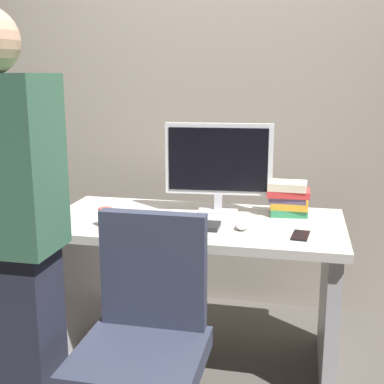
{
  "coord_description": "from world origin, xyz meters",
  "views": [
    {
      "loc": [
        0.5,
        -2.35,
        1.42
      ],
      "look_at": [
        0.0,
        -0.05,
        0.89
      ],
      "focal_mm": 48.05,
      "sensor_mm": 36.0,
      "label": 1
    }
  ],
  "objects_px": {
    "mouse": "(242,226)",
    "book_stack": "(288,198)",
    "office_chair": "(144,360)",
    "cup_near_keyboard": "(105,217)",
    "person_at_desk": "(3,250)",
    "keyboard": "(174,224)",
    "monitor": "(219,163)",
    "cell_phone": "(301,235)",
    "desk": "(194,264)"
  },
  "relations": [
    {
      "from": "keyboard",
      "to": "cell_phone",
      "type": "distance_m",
      "value": 0.58
    },
    {
      "from": "book_stack",
      "to": "desk",
      "type": "bearing_deg",
      "value": -156.39
    },
    {
      "from": "office_chair",
      "to": "person_at_desk",
      "type": "relative_size",
      "value": 0.57
    },
    {
      "from": "office_chair",
      "to": "person_at_desk",
      "type": "height_order",
      "value": "person_at_desk"
    },
    {
      "from": "book_stack",
      "to": "keyboard",
      "type": "bearing_deg",
      "value": -148.29
    },
    {
      "from": "office_chair",
      "to": "monitor",
      "type": "relative_size",
      "value": 1.74
    },
    {
      "from": "keyboard",
      "to": "book_stack",
      "type": "relative_size",
      "value": 2.07
    },
    {
      "from": "office_chair",
      "to": "person_at_desk",
      "type": "distance_m",
      "value": 0.63
    },
    {
      "from": "office_chair",
      "to": "mouse",
      "type": "bearing_deg",
      "value": 68.16
    },
    {
      "from": "mouse",
      "to": "person_at_desk",
      "type": "bearing_deg",
      "value": -133.95
    },
    {
      "from": "desk",
      "to": "cell_phone",
      "type": "xyz_separation_m",
      "value": [
        0.51,
        -0.16,
        0.23
      ]
    },
    {
      "from": "person_at_desk",
      "to": "cell_phone",
      "type": "height_order",
      "value": "person_at_desk"
    },
    {
      "from": "person_at_desk",
      "to": "mouse",
      "type": "relative_size",
      "value": 16.39
    },
    {
      "from": "desk",
      "to": "mouse",
      "type": "height_order",
      "value": "mouse"
    },
    {
      "from": "monitor",
      "to": "desk",
      "type": "bearing_deg",
      "value": -118.78
    },
    {
      "from": "person_at_desk",
      "to": "monitor",
      "type": "xyz_separation_m",
      "value": [
        0.58,
        1.03,
        0.15
      ]
    },
    {
      "from": "mouse",
      "to": "book_stack",
      "type": "relative_size",
      "value": 0.48
    },
    {
      "from": "person_at_desk",
      "to": "mouse",
      "type": "bearing_deg",
      "value": 46.05
    },
    {
      "from": "keyboard",
      "to": "book_stack",
      "type": "distance_m",
      "value": 0.61
    },
    {
      "from": "cup_near_keyboard",
      "to": "office_chair",
      "type": "bearing_deg",
      "value": -58.02
    },
    {
      "from": "cell_phone",
      "to": "cup_near_keyboard",
      "type": "bearing_deg",
      "value": -171.71
    },
    {
      "from": "office_chair",
      "to": "person_at_desk",
      "type": "bearing_deg",
      "value": -168.39
    },
    {
      "from": "keyboard",
      "to": "book_stack",
      "type": "xyz_separation_m",
      "value": [
        0.51,
        0.32,
        0.08
      ]
    },
    {
      "from": "mouse",
      "to": "cell_phone",
      "type": "bearing_deg",
      "value": -11.53
    },
    {
      "from": "person_at_desk",
      "to": "cell_phone",
      "type": "bearing_deg",
      "value": 35.35
    },
    {
      "from": "person_at_desk",
      "to": "keyboard",
      "type": "relative_size",
      "value": 3.81
    },
    {
      "from": "monitor",
      "to": "mouse",
      "type": "distance_m",
      "value": 0.39
    },
    {
      "from": "monitor",
      "to": "mouse",
      "type": "xyz_separation_m",
      "value": [
        0.16,
        -0.27,
        -0.24
      ]
    },
    {
      "from": "person_at_desk",
      "to": "keyboard",
      "type": "xyz_separation_m",
      "value": [
        0.41,
        0.74,
        -0.09
      ]
    },
    {
      "from": "desk",
      "to": "mouse",
      "type": "bearing_deg",
      "value": -23.15
    },
    {
      "from": "office_chair",
      "to": "mouse",
      "type": "relative_size",
      "value": 9.4
    },
    {
      "from": "desk",
      "to": "person_at_desk",
      "type": "height_order",
      "value": "person_at_desk"
    },
    {
      "from": "monitor",
      "to": "book_stack",
      "type": "distance_m",
      "value": 0.39
    },
    {
      "from": "cell_phone",
      "to": "desk",
      "type": "bearing_deg",
      "value": 169.01
    },
    {
      "from": "monitor",
      "to": "book_stack",
      "type": "bearing_deg",
      "value": 4.67
    },
    {
      "from": "person_at_desk",
      "to": "book_stack",
      "type": "bearing_deg",
      "value": 48.73
    },
    {
      "from": "keyboard",
      "to": "cell_phone",
      "type": "height_order",
      "value": "keyboard"
    },
    {
      "from": "mouse",
      "to": "cup_near_keyboard",
      "type": "relative_size",
      "value": 1.16
    },
    {
      "from": "monitor",
      "to": "keyboard",
      "type": "distance_m",
      "value": 0.41
    },
    {
      "from": "office_chair",
      "to": "monitor",
      "type": "distance_m",
      "value": 1.1
    },
    {
      "from": "office_chair",
      "to": "monitor",
      "type": "height_order",
      "value": "monitor"
    },
    {
      "from": "monitor",
      "to": "cell_phone",
      "type": "distance_m",
      "value": 0.59
    },
    {
      "from": "office_chair",
      "to": "cell_phone",
      "type": "xyz_separation_m",
      "value": [
        0.53,
        0.61,
        0.31
      ]
    },
    {
      "from": "person_at_desk",
      "to": "cell_phone",
      "type": "xyz_separation_m",
      "value": [
        1.0,
        0.71,
        -0.1
      ]
    },
    {
      "from": "desk",
      "to": "cup_near_keyboard",
      "type": "relative_size",
      "value": 16.62
    },
    {
      "from": "person_at_desk",
      "to": "cell_phone",
      "type": "distance_m",
      "value": 1.22
    },
    {
      "from": "mouse",
      "to": "cup_near_keyboard",
      "type": "distance_m",
      "value": 0.63
    },
    {
      "from": "mouse",
      "to": "book_stack",
      "type": "distance_m",
      "value": 0.36
    },
    {
      "from": "keyboard",
      "to": "mouse",
      "type": "height_order",
      "value": "mouse"
    },
    {
      "from": "office_chair",
      "to": "cup_near_keyboard",
      "type": "distance_m",
      "value": 0.77
    }
  ]
}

